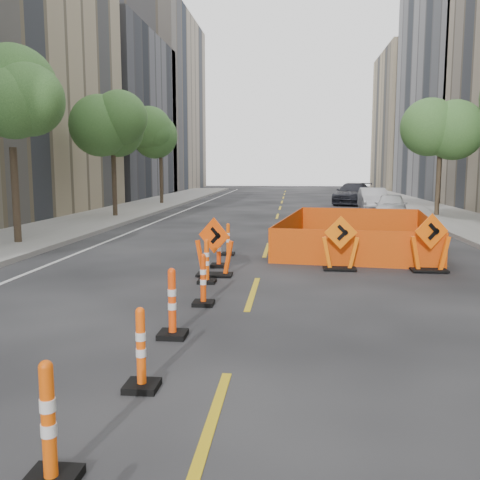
# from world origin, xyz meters

# --- Properties ---
(ground_plane) EXTENTS (140.00, 140.00, 0.00)m
(ground_plane) POSITION_xyz_m (0.00, 0.00, 0.00)
(ground_plane) COLOR black
(sidewalk_left) EXTENTS (4.00, 90.00, 0.15)m
(sidewalk_left) POSITION_xyz_m (-9.00, 12.00, 0.07)
(sidewalk_left) COLOR gray
(sidewalk_left) RESTS_ON ground
(bld_left_d) EXTENTS (12.00, 16.00, 14.00)m
(bld_left_d) POSITION_xyz_m (-17.00, 39.20, 7.00)
(bld_left_d) COLOR #4C4C51
(bld_left_d) RESTS_ON ground
(bld_left_e) EXTENTS (12.00, 20.00, 20.00)m
(bld_left_e) POSITION_xyz_m (-17.00, 55.60, 10.00)
(bld_left_e) COLOR gray
(bld_left_e) RESTS_ON ground
(bld_right_e) EXTENTS (12.00, 14.00, 16.00)m
(bld_right_e) POSITION_xyz_m (17.00, 58.60, 8.00)
(bld_right_e) COLOR tan
(bld_right_e) RESTS_ON ground
(tree_l_b) EXTENTS (2.80, 2.80, 5.95)m
(tree_l_b) POSITION_xyz_m (-8.40, 10.00, 4.53)
(tree_l_b) COLOR #382B1E
(tree_l_b) RESTS_ON ground
(tree_l_c) EXTENTS (2.80, 2.80, 5.95)m
(tree_l_c) POSITION_xyz_m (-8.40, 20.00, 4.53)
(tree_l_c) COLOR #382B1E
(tree_l_c) RESTS_ON ground
(tree_l_d) EXTENTS (2.80, 2.80, 5.95)m
(tree_l_d) POSITION_xyz_m (-8.40, 30.00, 4.53)
(tree_l_d) COLOR #382B1E
(tree_l_d) RESTS_ON ground
(tree_r_c) EXTENTS (2.80, 2.80, 5.95)m
(tree_r_c) POSITION_xyz_m (8.40, 22.00, 4.53)
(tree_r_c) COLOR #382B1E
(tree_r_c) RESTS_ON ground
(channelizer_1) EXTENTS (0.43, 0.43, 1.09)m
(channelizer_1) POSITION_xyz_m (-1.17, -3.05, 0.55)
(channelizer_1) COLOR #DD4E09
(channelizer_1) RESTS_ON ground
(channelizer_2) EXTENTS (0.40, 0.40, 1.01)m
(channelizer_2) POSITION_xyz_m (-0.96, -1.07, 0.51)
(channelizer_2) COLOR #FB530A
(channelizer_2) RESTS_ON ground
(channelizer_3) EXTENTS (0.44, 0.44, 1.11)m
(channelizer_3) POSITION_xyz_m (-1.03, 0.92, 0.55)
(channelizer_3) COLOR #F9420A
(channelizer_3) RESTS_ON ground
(channelizer_4) EXTENTS (0.40, 0.40, 1.01)m
(channelizer_4) POSITION_xyz_m (-0.88, 2.91, 0.51)
(channelizer_4) COLOR #DB3E09
(channelizer_4) RESTS_ON ground
(channelizer_5) EXTENTS (0.40, 0.40, 1.02)m
(channelizer_5) POSITION_xyz_m (-1.13, 4.89, 0.51)
(channelizer_5) COLOR #F54F0A
(channelizer_5) RESTS_ON ground
(channelizer_6) EXTENTS (0.42, 0.42, 1.07)m
(channelizer_6) POSITION_xyz_m (-1.13, 6.88, 0.54)
(channelizer_6) COLOR #F53E0A
(channelizer_6) RESTS_ON ground
(channelizer_7) EXTENTS (0.38, 0.38, 0.97)m
(channelizer_7) POSITION_xyz_m (-1.12, 8.86, 0.49)
(channelizer_7) COLOR #E85209
(channelizer_7) RESTS_ON ground
(chevron_sign_left) EXTENTS (1.12, 0.93, 1.44)m
(chevron_sign_left) POSITION_xyz_m (-1.07, 5.68, 0.72)
(chevron_sign_left) COLOR #F54B0A
(chevron_sign_left) RESTS_ON ground
(chevron_sign_center) EXTENTS (1.00, 0.67, 1.41)m
(chevron_sign_center) POSITION_xyz_m (2.05, 6.75, 0.71)
(chevron_sign_center) COLOR orange
(chevron_sign_center) RESTS_ON ground
(chevron_sign_right) EXTENTS (1.12, 0.83, 1.50)m
(chevron_sign_right) POSITION_xyz_m (4.30, 6.74, 0.75)
(chevron_sign_right) COLOR #FF5E0A
(chevron_sign_right) RESTS_ON ground
(safety_fence) EXTENTS (5.62, 8.41, 0.98)m
(safety_fence) POSITION_xyz_m (3.00, 11.17, 0.49)
(safety_fence) COLOR #E0570B
(safety_fence) RESTS_ON ground
(parked_car_near) EXTENTS (2.25, 4.14, 1.34)m
(parked_car_near) POSITION_xyz_m (5.81, 20.81, 0.67)
(parked_car_near) COLOR silver
(parked_car_near) RESTS_ON ground
(parked_car_mid) EXTENTS (1.59, 4.29, 1.40)m
(parked_car_mid) POSITION_xyz_m (5.67, 26.06, 0.70)
(parked_car_mid) COLOR #B5B4BA
(parked_car_mid) RESTS_ON ground
(parked_car_far) EXTENTS (3.61, 5.67, 1.53)m
(parked_car_far) POSITION_xyz_m (5.11, 31.90, 0.76)
(parked_car_far) COLOR black
(parked_car_far) RESTS_ON ground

